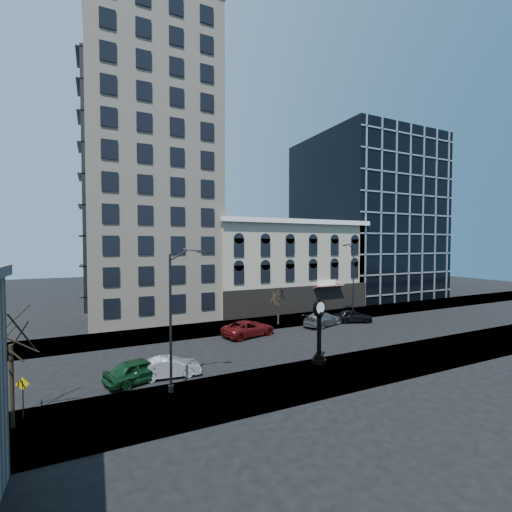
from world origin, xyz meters
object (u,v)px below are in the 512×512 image
street_lamp_near (181,282)px  car_near_a (140,370)px  street_clock (319,334)px  car_near_b (170,367)px  warning_sign (23,390)px

street_lamp_near → car_near_a: size_ratio=1.95×
street_lamp_near → car_near_a: (-2.11, 2.98, -6.11)m
street_clock → car_near_b: size_ratio=1.20×
street_lamp_near → car_near_a: street_lamp_near is taller
street_clock → street_lamp_near: (-10.63, -0.49, 4.52)m
warning_sign → car_near_a: warning_sign is taller
street_clock → car_near_a: (-12.74, 2.49, -1.59)m
street_lamp_near → car_near_b: size_ratio=2.16×
street_clock → car_near_b: (-10.78, 2.44, -1.69)m
street_lamp_near → warning_sign: 9.84m
street_lamp_near → car_near_b: (-0.15, 2.93, -6.21)m
warning_sign → car_near_b: warning_sign is taller
street_clock → street_lamp_near: street_lamp_near is taller
warning_sign → car_near_a: 6.72m
street_lamp_near → warning_sign: street_lamp_near is taller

